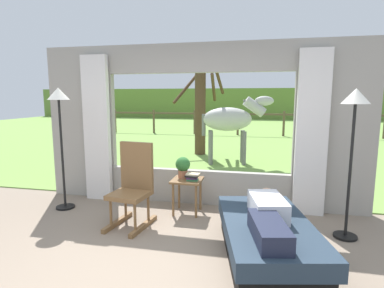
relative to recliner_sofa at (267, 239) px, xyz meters
The scene contains 17 objects.
ground_plane 1.28m from the recliner_sofa, 147.82° to the right, with size 12.00×12.00×0.00m, color gray.
back_wall_with_window 2.17m from the recliner_sofa, 123.89° to the left, with size 5.20×0.12×2.55m.
curtain_panel_left 3.27m from the recliner_sofa, 152.28° to the left, with size 0.44×0.10×2.40m, color silver.
curtain_panel_right 1.86m from the recliner_sofa, 66.73° to the left, with size 0.44×0.10×2.40m, color silver.
outdoor_pasture_lawn 12.54m from the recliner_sofa, 94.88° to the left, with size 36.00×21.68×0.02m, color #759E47.
distant_hill_ridge 22.38m from the recliner_sofa, 92.74° to the left, with size 36.00×2.00×2.40m, color olive.
recliner_sofa is the anchor object (origin of this frame).
reclining_person 0.31m from the recliner_sofa, 90.00° to the right, with size 0.46×1.43×0.22m.
rocking_chair 1.88m from the recliner_sofa, 161.95° to the left, with size 0.54×0.73×1.12m.
side_table 1.61m from the recliner_sofa, 135.48° to the left, with size 0.44×0.44×0.52m.
potted_plant 1.77m from the recliner_sofa, 135.93° to the left, with size 0.22×0.22×0.32m.
book_stack 1.53m from the recliner_sofa, 134.62° to the left, with size 0.21×0.17×0.11m.
floor_lamp_left 3.44m from the recliner_sofa, 163.44° to the left, with size 0.32×0.32×1.87m.
floor_lamp_right 1.75m from the recliner_sofa, 36.82° to the left, with size 0.32×0.32×1.83m.
horse 4.85m from the recliner_sofa, 100.10° to the left, with size 1.82×0.77×1.73m.
pasture_tree 6.24m from the recliner_sofa, 107.35° to the left, with size 1.45×1.49×2.82m.
pasture_fence_line 10.96m from the recliner_sofa, 95.60° to the left, with size 16.10×0.10×1.10m.
Camera 1 is at (0.95, -2.57, 1.73)m, focal length 29.03 mm.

